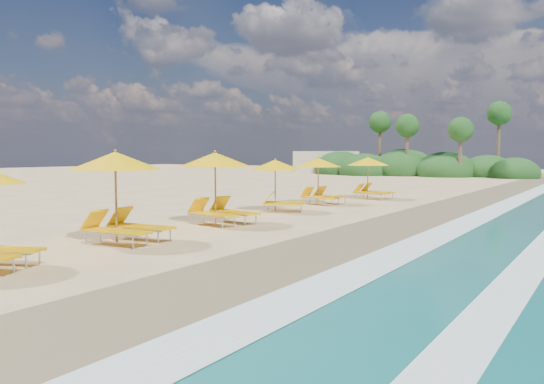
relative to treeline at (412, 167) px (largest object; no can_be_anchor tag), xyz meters
name	(u,v)px	position (x,y,z in m)	size (l,w,h in m)	color
ground	(272,227)	(9.94, -45.51, -1.00)	(160.00, 160.00, 0.00)	#DABB80
wet_sand	(382,236)	(13.94, -45.51, -0.99)	(4.00, 160.00, 0.01)	olive
surf_foam	(473,242)	(16.64, -45.51, -0.97)	(4.00, 160.00, 0.01)	white
station_2	(121,190)	(8.17, -50.69, 0.49)	(3.00, 2.80, 2.65)	olive
station_3	(219,183)	(7.95, -45.92, 0.48)	(3.21, 3.08, 2.64)	olive
station_4	(279,182)	(7.50, -41.06, 0.30)	(3.09, 3.09, 2.32)	olive
station_5	(321,177)	(7.43, -36.96, 0.33)	(3.00, 2.93, 2.38)	olive
station_6	(371,175)	(8.32, -32.64, 0.34)	(2.71, 2.55, 2.38)	olive
treeline	(412,167)	(0.00, 0.00, 0.00)	(25.80, 8.80, 9.74)	#163D14
beach_building	(326,162)	(-12.06, 2.49, 0.40)	(7.00, 5.00, 2.80)	beige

